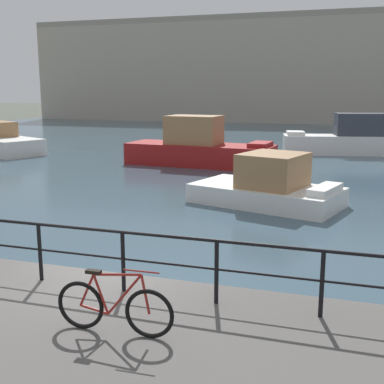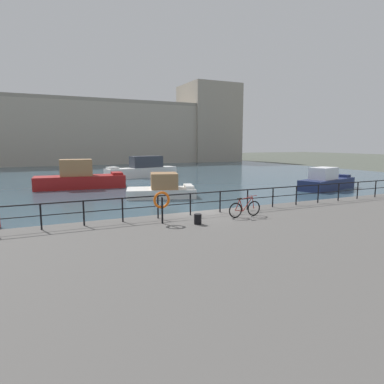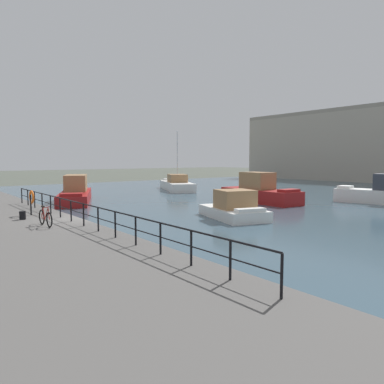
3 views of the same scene
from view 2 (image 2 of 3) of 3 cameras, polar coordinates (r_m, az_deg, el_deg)
The scene contains 12 objects.
ground_plane at distance 17.47m, azimuth 1.15°, elevation -5.89°, with size 240.00×240.00×0.00m, color #4C5147.
water_basin at distance 46.21m, azimuth -15.62°, elevation 2.61°, with size 80.00×60.00×0.01m, color #385160.
quay_promenade at distance 12.10m, azimuth 15.11°, elevation -10.57°, with size 56.00×13.00×0.83m, color #565451.
harbor_building at distance 75.85m, azimuth -14.68°, elevation 9.87°, with size 75.39×12.40×18.26m.
moored_blue_motorboat at distance 33.98m, azimuth 21.79°, elevation 1.69°, with size 7.12×4.04×2.07m.
moored_small_launch at distance 34.09m, azimuth -18.48°, elevation 2.25°, with size 8.45×3.26×2.76m.
moored_cabin_cruiser at distance 26.99m, azimuth -5.02°, elevation 0.61°, with size 5.92×4.19×1.93m.
moored_harbor_tender at distance 43.30m, azimuth -8.34°, elevation 3.81°, with size 9.50×3.83×2.68m.
quay_railing at distance 17.75m, azimuth 9.39°, elevation -0.61°, with size 23.05×0.07×1.08m.
parked_bicycle at distance 16.04m, azimuth 8.91°, elevation -2.81°, with size 1.77×0.12×0.98m.
mooring_bollard at distance 14.45m, azimuth 0.98°, elevation -4.61°, with size 0.32×0.32×0.44m, color black.
life_ring_stand at distance 14.53m, azimuth -5.15°, elevation -1.53°, with size 0.75×0.16×1.40m.
Camera 2 is at (-7.49, -15.20, 4.25)m, focal length 31.52 mm.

